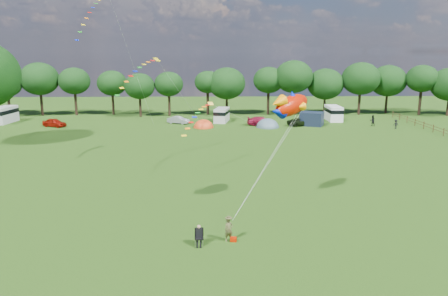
{
  "coord_description": "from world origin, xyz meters",
  "views": [
    {
      "loc": [
        -0.88,
        -27.41,
        11.85
      ],
      "look_at": [
        0.0,
        8.0,
        4.0
      ],
      "focal_mm": 35.0,
      "sensor_mm": 36.0,
      "label": 1
    }
  ],
  "objects_px": {
    "campervan_d": "(333,113)",
    "kite_flyer": "(229,230)",
    "car_a": "(54,123)",
    "car_c": "(262,121)",
    "camp_chair": "(199,233)",
    "fish_kite": "(289,106)",
    "car_b": "(178,120)",
    "car_d": "(301,122)",
    "campervan_c": "(222,115)",
    "tent_orange": "(204,127)",
    "campervan_a": "(4,114)",
    "walker_a": "(372,121)",
    "walker_b": "(396,124)",
    "tent_greyblue": "(268,127)"
  },
  "relations": [
    {
      "from": "car_c",
      "to": "campervan_d",
      "type": "xyz_separation_m",
      "value": [
        13.13,
        4.61,
        0.68
      ]
    },
    {
      "from": "tent_orange",
      "to": "walker_b",
      "type": "relative_size",
      "value": 2.41
    },
    {
      "from": "car_b",
      "to": "campervan_d",
      "type": "height_order",
      "value": "campervan_d"
    },
    {
      "from": "car_c",
      "to": "tent_orange",
      "type": "height_order",
      "value": "car_c"
    },
    {
      "from": "kite_flyer",
      "to": "fish_kite",
      "type": "xyz_separation_m",
      "value": [
        4.78,
        6.7,
        7.09
      ]
    },
    {
      "from": "campervan_d",
      "to": "tent_orange",
      "type": "relative_size",
      "value": 1.46
    },
    {
      "from": "camp_chair",
      "to": "fish_kite",
      "type": "height_order",
      "value": "fish_kite"
    },
    {
      "from": "tent_orange",
      "to": "campervan_c",
      "type": "bearing_deg",
      "value": 62.3
    },
    {
      "from": "car_c",
      "to": "camp_chair",
      "type": "height_order",
      "value": "car_c"
    },
    {
      "from": "car_a",
      "to": "kite_flyer",
      "type": "relative_size",
      "value": 2.65
    },
    {
      "from": "car_b",
      "to": "walker_b",
      "type": "bearing_deg",
      "value": -75.63
    },
    {
      "from": "campervan_c",
      "to": "campervan_d",
      "type": "distance_m",
      "value": 19.64
    },
    {
      "from": "camp_chair",
      "to": "kite_flyer",
      "type": "bearing_deg",
      "value": 12.86
    },
    {
      "from": "campervan_c",
      "to": "walker_a",
      "type": "height_order",
      "value": "campervan_c"
    },
    {
      "from": "car_b",
      "to": "walker_b",
      "type": "relative_size",
      "value": 2.36
    },
    {
      "from": "car_b",
      "to": "tent_greyblue",
      "type": "height_order",
      "value": "tent_greyblue"
    },
    {
      "from": "camp_chair",
      "to": "walker_b",
      "type": "height_order",
      "value": "walker_b"
    },
    {
      "from": "car_a",
      "to": "kite_flyer",
      "type": "distance_m",
      "value": 51.28
    },
    {
      "from": "campervan_a",
      "to": "walker_a",
      "type": "distance_m",
      "value": 61.48
    },
    {
      "from": "tent_greyblue",
      "to": "walker_a",
      "type": "height_order",
      "value": "walker_a"
    },
    {
      "from": "tent_greyblue",
      "to": "walker_a",
      "type": "relative_size",
      "value": 2.31
    },
    {
      "from": "car_a",
      "to": "fish_kite",
      "type": "height_order",
      "value": "fish_kite"
    },
    {
      "from": "tent_orange",
      "to": "camp_chair",
      "type": "distance_m",
      "value": 43.27
    },
    {
      "from": "campervan_c",
      "to": "camp_chair",
      "type": "relative_size",
      "value": 3.74
    },
    {
      "from": "camp_chair",
      "to": "campervan_a",
      "type": "bearing_deg",
      "value": 121.23
    },
    {
      "from": "fish_kite",
      "to": "walker_a",
      "type": "relative_size",
      "value": 2.21
    },
    {
      "from": "campervan_a",
      "to": "walker_b",
      "type": "distance_m",
      "value": 64.39
    },
    {
      "from": "campervan_c",
      "to": "kite_flyer",
      "type": "xyz_separation_m",
      "value": [
        -0.51,
        -48.43,
        -0.5
      ]
    },
    {
      "from": "car_c",
      "to": "fish_kite",
      "type": "height_order",
      "value": "fish_kite"
    },
    {
      "from": "car_b",
      "to": "tent_orange",
      "type": "xyz_separation_m",
      "value": [
        4.29,
        -3.87,
        -0.6
      ]
    },
    {
      "from": "car_c",
      "to": "walker_a",
      "type": "height_order",
      "value": "walker_a"
    },
    {
      "from": "tent_greyblue",
      "to": "campervan_c",
      "type": "bearing_deg",
      "value": 141.73
    },
    {
      "from": "camp_chair",
      "to": "walker_a",
      "type": "distance_m",
      "value": 51.64
    },
    {
      "from": "walker_a",
      "to": "walker_b",
      "type": "bearing_deg",
      "value": 128.14
    },
    {
      "from": "tent_greyblue",
      "to": "camp_chair",
      "type": "height_order",
      "value": "tent_greyblue"
    },
    {
      "from": "tent_greyblue",
      "to": "walker_b",
      "type": "bearing_deg",
      "value": -6.02
    },
    {
      "from": "campervan_d",
      "to": "campervan_a",
      "type": "bearing_deg",
      "value": 92.07
    },
    {
      "from": "car_a",
      "to": "camp_chair",
      "type": "height_order",
      "value": "camp_chair"
    },
    {
      "from": "car_a",
      "to": "tent_orange",
      "type": "xyz_separation_m",
      "value": [
        23.97,
        -1.23,
        -0.66
      ]
    },
    {
      "from": "tent_orange",
      "to": "tent_greyblue",
      "type": "xyz_separation_m",
      "value": [
        10.25,
        0.02,
        -0.0
      ]
    },
    {
      "from": "car_a",
      "to": "car_d",
      "type": "relative_size",
      "value": 0.89
    },
    {
      "from": "tent_greyblue",
      "to": "fish_kite",
      "type": "distance_m",
      "value": 36.98
    },
    {
      "from": "tent_orange",
      "to": "kite_flyer",
      "type": "xyz_separation_m",
      "value": [
        2.5,
        -42.69,
        0.75
      ]
    },
    {
      "from": "campervan_d",
      "to": "tent_orange",
      "type": "height_order",
      "value": "campervan_d"
    },
    {
      "from": "tent_greyblue",
      "to": "kite_flyer",
      "type": "relative_size",
      "value": 2.65
    },
    {
      "from": "car_a",
      "to": "walker_a",
      "type": "height_order",
      "value": "walker_a"
    },
    {
      "from": "car_a",
      "to": "car_c",
      "type": "bearing_deg",
      "value": -64.72
    },
    {
      "from": "campervan_d",
      "to": "kite_flyer",
      "type": "relative_size",
      "value": 3.41
    },
    {
      "from": "car_d",
      "to": "tent_orange",
      "type": "relative_size",
      "value": 1.28
    },
    {
      "from": "campervan_d",
      "to": "fish_kite",
      "type": "bearing_deg",
      "value": 161.16
    }
  ]
}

